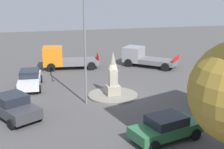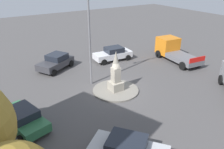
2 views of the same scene
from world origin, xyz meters
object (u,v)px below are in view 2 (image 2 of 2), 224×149
(streetlamp, at_px, (89,28))
(car_white_approaching, at_px, (113,54))
(car_dark_grey_waiting, at_px, (56,62))
(car_green_near_island, at_px, (23,118))
(truck_orange_parked_left, at_px, (173,50))
(monument, at_px, (116,74))

(streetlamp, height_order, car_white_approaching, streetlamp)
(car_white_approaching, bearing_deg, streetlamp, -140.69)
(car_dark_grey_waiting, bearing_deg, car_green_near_island, -122.03)
(car_green_near_island, relative_size, truck_orange_parked_left, 0.74)
(car_dark_grey_waiting, bearing_deg, monument, -70.39)
(car_white_approaching, relative_size, truck_orange_parked_left, 0.75)
(car_white_approaching, bearing_deg, car_green_near_island, -147.74)
(car_dark_grey_waiting, distance_m, truck_orange_parked_left, 12.80)
(car_green_near_island, height_order, car_white_approaching, car_white_approaching)
(monument, relative_size, car_dark_grey_waiting, 0.79)
(streetlamp, height_order, car_dark_grey_waiting, streetlamp)
(monument, bearing_deg, truck_orange_parked_left, 16.45)
(streetlamp, distance_m, car_white_approaching, 7.44)
(monument, height_order, truck_orange_parked_left, monument)
(car_white_approaching, bearing_deg, truck_orange_parked_left, -29.91)
(streetlamp, bearing_deg, monument, -64.25)
(monument, distance_m, car_white_approaching, 7.20)
(car_dark_grey_waiting, relative_size, car_white_approaching, 0.98)
(streetlamp, xyz_separation_m, car_green_near_island, (-6.53, -3.23, -4.23))
(truck_orange_parked_left, bearing_deg, car_green_near_island, -167.57)
(monument, xyz_separation_m, truck_orange_parked_left, (9.49, 2.80, -0.45))
(streetlamp, bearing_deg, truck_orange_parked_left, 2.94)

